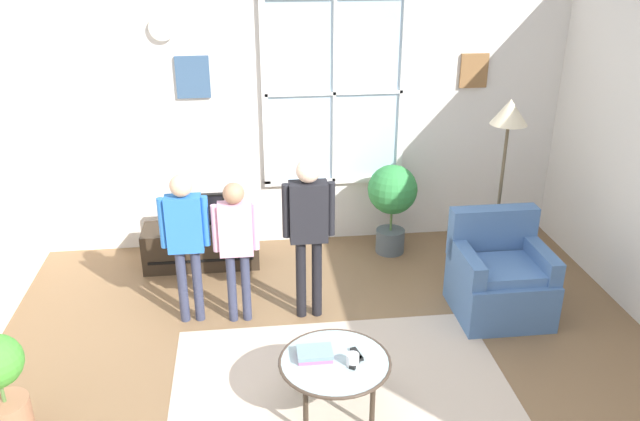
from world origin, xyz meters
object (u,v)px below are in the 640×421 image
cup (353,360)px  potted_plant_corner (0,382)px  remote_near_cup (356,362)px  person_blue_shirt (185,232)px  coffee_table (335,364)px  television (199,210)px  tv_stand (202,246)px  book_stack (315,354)px  person_pink_shirt (236,237)px  person_black_shirt (309,221)px  armchair (499,278)px  remote_near_books (357,354)px  floor_lamp (507,131)px  potted_plant_by_window (392,197)px

cup → potted_plant_corner: 2.27m
remote_near_cup → person_blue_shirt: bearing=132.1°
coffee_table → remote_near_cup: (0.13, -0.05, 0.04)m
television → tv_stand: bearing=90.0°
potted_plant_corner → cup: bearing=-1.8°
book_stack → person_pink_shirt: bearing=113.7°
television → person_pink_shirt: size_ratio=0.40×
coffee_table → person_black_shirt: 1.32m
book_stack → cup: size_ratio=2.83×
person_pink_shirt → potted_plant_corner: bearing=-141.6°
armchair → remote_near_books: bearing=-143.7°
potted_plant_corner → remote_near_cup: bearing=-1.6°
tv_stand → book_stack: bearing=-68.3°
armchair → cup: size_ratio=10.26×
potted_plant_corner → book_stack: bearing=1.0°
remote_near_books → person_pink_shirt: bearing=124.2°
television → coffee_table: size_ratio=0.65×
remote_near_cup → tv_stand: bearing=116.3°
person_pink_shirt → floor_lamp: 2.50m
remote_near_books → person_pink_shirt: 1.46m
coffee_table → potted_plant_corner: potted_plant_corner is taller
person_blue_shirt → remote_near_cup: bearing=-47.9°
coffee_table → potted_plant_by_window: bearing=68.6°
coffee_table → person_black_shirt: bearing=92.3°
coffee_table → cup: bearing=-26.6°
remote_near_books → person_blue_shirt: bearing=134.7°
coffee_table → book_stack: 0.15m
person_pink_shirt → potted_plant_corner: (-1.51, -1.20, -0.36)m
tv_stand → remote_near_books: bearing=-62.3°
potted_plant_corner → coffee_table: bearing=-0.4°
armchair → floor_lamp: bearing=74.4°
remote_near_books → person_pink_shirt: size_ratio=0.11×
cup → book_stack: bearing=156.4°
tv_stand → cup: cup is taller
tv_stand → coffee_table: (1.01, -2.26, 0.18)m
tv_stand → potted_plant_corner: potted_plant_corner is taller
person_black_shirt → potted_plant_by_window: size_ratio=1.51×
tv_stand → remote_near_cup: size_ratio=7.99×
television → person_pink_shirt: person_pink_shirt is taller
cup → person_blue_shirt: 1.79m
person_black_shirt → book_stack: bearing=-94.0°
remote_near_cup → potted_plant_corner: potted_plant_corner is taller
book_stack → floor_lamp: floor_lamp is taller
armchair → potted_plant_corner: size_ratio=1.16×
armchair → coffee_table: bearing=-145.5°
book_stack → remote_near_books: book_stack is taller
person_blue_shirt → tv_stand: bearing=87.9°
potted_plant_corner → person_blue_shirt: bearing=48.2°
tv_stand → person_black_shirt: (0.96, -1.05, 0.69)m
floor_lamp → armchair: bearing=-105.6°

